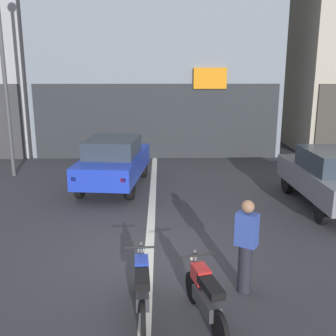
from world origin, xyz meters
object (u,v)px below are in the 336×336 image
(motorcycle_red_row_left_mid, at_px, (205,295))
(person_by_motorcycles, at_px, (246,246))
(car_blue_crossing_near, at_px, (114,161))
(motorcycle_blue_row_leftmost, at_px, (142,286))
(car_grey_parked_kerbside, at_px, (332,176))
(street_lamp, at_px, (2,52))

(motorcycle_red_row_left_mid, xyz_separation_m, person_by_motorcycles, (0.78, 0.85, 0.40))
(car_blue_crossing_near, bearing_deg, motorcycle_blue_row_leftmost, -80.09)
(car_blue_crossing_near, distance_m, person_by_motorcycles, 7.07)
(car_grey_parked_kerbside, distance_m, street_lamp, 11.31)
(motorcycle_blue_row_leftmost, xyz_separation_m, motorcycle_red_row_left_mid, (0.96, -0.28, 0.00))
(car_grey_parked_kerbside, xyz_separation_m, motorcycle_red_row_left_mid, (-4.12, -5.20, -0.43))
(street_lamp, bearing_deg, person_by_motorcycles, -49.22)
(car_grey_parked_kerbside, distance_m, motorcycle_red_row_left_mid, 6.65)
(street_lamp, distance_m, motorcycle_red_row_left_mid, 11.33)
(car_blue_crossing_near, height_order, motorcycle_red_row_left_mid, car_blue_crossing_near)
(car_grey_parked_kerbside, height_order, street_lamp, street_lamp)
(motorcycle_blue_row_leftmost, height_order, motorcycle_red_row_left_mid, same)
(car_grey_parked_kerbside, bearing_deg, motorcycle_red_row_left_mid, -128.38)
(car_blue_crossing_near, bearing_deg, street_lamp, 158.88)
(car_blue_crossing_near, distance_m, motorcycle_red_row_left_mid, 7.60)
(motorcycle_blue_row_leftmost, bearing_deg, car_grey_parked_kerbside, 44.07)
(car_grey_parked_kerbside, bearing_deg, motorcycle_blue_row_leftmost, -135.93)
(person_by_motorcycles, bearing_deg, car_blue_crossing_near, 114.81)
(car_blue_crossing_near, distance_m, car_grey_parked_kerbside, 6.64)
(car_blue_crossing_near, xyz_separation_m, street_lamp, (-3.85, 1.49, 3.48))
(car_blue_crossing_near, relative_size, car_grey_parked_kerbside, 1.03)
(car_grey_parked_kerbside, relative_size, person_by_motorcycles, 2.48)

